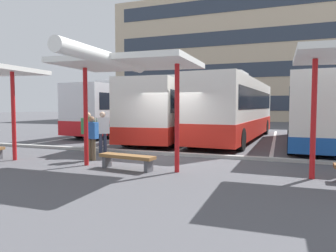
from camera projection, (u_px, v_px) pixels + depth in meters
The scene contains 16 objects.
ground_plane at pixel (162, 157), 11.79m from camera, with size 160.00×160.00×0.00m, color #515156.
terminal_building at pixel (251, 61), 45.05m from camera, with size 37.96×12.05×19.79m.
coach_bus_0 at pixel (126, 110), 21.75m from camera, with size 3.45×10.48×3.61m.
coach_bus_1 at pixel (172, 111), 18.74m from camera, with size 3.71×12.09×3.57m.
coach_bus_2 at pixel (236, 110), 17.71m from camera, with size 3.35×12.20×3.72m.
coach_bus_3 at pixel (317, 112), 15.60m from camera, with size 2.98×11.56×3.56m.
lane_stripe_0 at pixel (95, 134), 21.37m from camera, with size 0.16×14.00×0.01m, color white.
lane_stripe_1 at pixel (147, 136), 20.05m from camera, with size 0.16×14.00×0.01m, color white.
lane_stripe_2 at pixel (206, 138), 18.72m from camera, with size 0.16×14.00×0.01m, color white.
lane_stripe_3 at pixel (274, 141), 17.39m from camera, with size 0.16×14.00×0.01m, color white.
waiting_shelter_1 at pixel (124, 65), 9.15m from camera, with size 4.12×4.65×3.39m.
bench_1 at pixel (127, 158), 9.44m from camera, with size 1.88×0.67×0.45m.
platform_kerb at pixel (167, 153), 12.27m from camera, with size 44.00×0.24×0.12m, color #ADADA8.
waiting_passenger_0 at pixel (103, 130), 12.20m from camera, with size 0.50×0.51×1.72m.
waiting_passenger_1 at pixel (92, 135), 10.98m from camera, with size 0.48×0.27×1.58m.
waiting_passenger_3 at pixel (88, 130), 12.13m from camera, with size 0.49×0.23×1.70m.
Camera 1 is at (4.19, -10.92, 1.92)m, focal length 33.08 mm.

